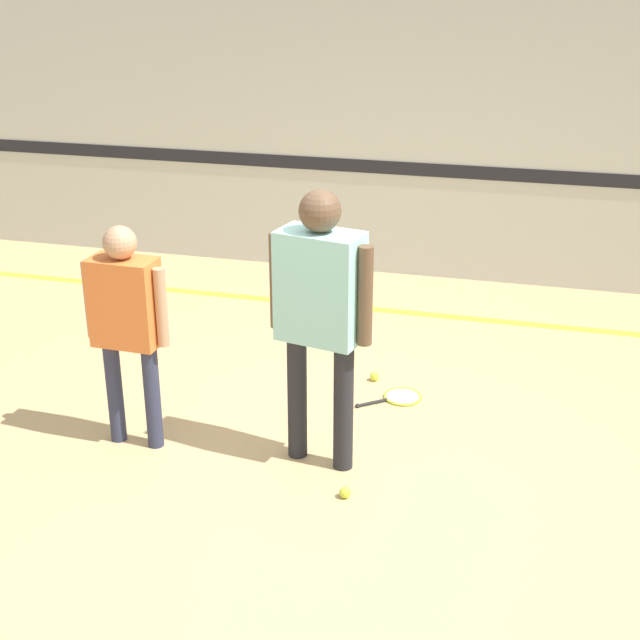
{
  "coord_description": "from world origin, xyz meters",
  "views": [
    {
      "loc": [
        1.16,
        -4.57,
        2.88
      ],
      "look_at": [
        -0.02,
        -0.04,
        0.93
      ],
      "focal_mm": 50.0,
      "sensor_mm": 36.0,
      "label": 1
    }
  ],
  "objects_px": {
    "person_instructor": "(320,301)",
    "tennis_ball_near_instructor": "(345,492)",
    "tennis_ball_by_spare_racket": "(375,376)",
    "racket_spare_on_floor": "(400,397)",
    "tennis_ball_stray_left": "(151,376)",
    "person_student_left": "(126,314)"
  },
  "relations": [
    {
      "from": "person_instructor",
      "to": "tennis_ball_near_instructor",
      "type": "bearing_deg",
      "value": -43.67
    },
    {
      "from": "tennis_ball_near_instructor",
      "to": "tennis_ball_by_spare_racket",
      "type": "distance_m",
      "value": 1.5
    },
    {
      "from": "person_instructor",
      "to": "tennis_ball_by_spare_racket",
      "type": "distance_m",
      "value": 1.53
    },
    {
      "from": "racket_spare_on_floor",
      "to": "person_instructor",
      "type": "bearing_deg",
      "value": 32.01
    },
    {
      "from": "tennis_ball_stray_left",
      "to": "tennis_ball_near_instructor",
      "type": "bearing_deg",
      "value": -33.01
    },
    {
      "from": "tennis_ball_by_spare_racket",
      "to": "racket_spare_on_floor",
      "type": "bearing_deg",
      "value": -45.31
    },
    {
      "from": "tennis_ball_near_instructor",
      "to": "tennis_ball_stray_left",
      "type": "bearing_deg",
      "value": 146.99
    },
    {
      "from": "person_student_left",
      "to": "tennis_ball_near_instructor",
      "type": "height_order",
      "value": "person_student_left"
    },
    {
      "from": "person_instructor",
      "to": "person_student_left",
      "type": "relative_size",
      "value": 1.19
    },
    {
      "from": "person_instructor",
      "to": "person_student_left",
      "type": "height_order",
      "value": "person_instructor"
    },
    {
      "from": "person_student_left",
      "to": "person_instructor",
      "type": "bearing_deg",
      "value": 5.99
    },
    {
      "from": "person_instructor",
      "to": "tennis_ball_near_instructor",
      "type": "relative_size",
      "value": 25.54
    },
    {
      "from": "person_student_left",
      "to": "tennis_ball_near_instructor",
      "type": "xyz_separation_m",
      "value": [
        1.41,
        -0.27,
        -0.84
      ]
    },
    {
      "from": "tennis_ball_near_instructor",
      "to": "tennis_ball_by_spare_racket",
      "type": "xyz_separation_m",
      "value": [
        -0.13,
        1.5,
        0.0
      ]
    },
    {
      "from": "tennis_ball_by_spare_racket",
      "to": "tennis_ball_stray_left",
      "type": "bearing_deg",
      "value": -165.8
    },
    {
      "from": "tennis_ball_by_spare_racket",
      "to": "tennis_ball_stray_left",
      "type": "relative_size",
      "value": 1.0
    },
    {
      "from": "tennis_ball_near_instructor",
      "to": "tennis_ball_stray_left",
      "type": "height_order",
      "value": "same"
    },
    {
      "from": "person_student_left",
      "to": "tennis_ball_stray_left",
      "type": "bearing_deg",
      "value": 111.14
    },
    {
      "from": "tennis_ball_by_spare_racket",
      "to": "tennis_ball_stray_left",
      "type": "height_order",
      "value": "same"
    },
    {
      "from": "person_student_left",
      "to": "racket_spare_on_floor",
      "type": "relative_size",
      "value": 2.97
    },
    {
      "from": "person_instructor",
      "to": "tennis_ball_near_instructor",
      "type": "xyz_separation_m",
      "value": [
        0.24,
        -0.35,
        -1.01
      ]
    },
    {
      "from": "person_instructor",
      "to": "tennis_ball_stray_left",
      "type": "height_order",
      "value": "person_instructor"
    }
  ]
}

